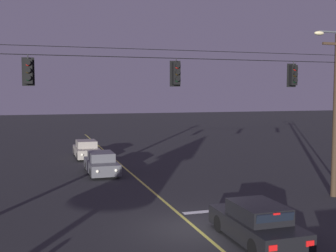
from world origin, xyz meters
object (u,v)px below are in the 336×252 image
at_px(traffic_light_left_inner, 176,73).
at_px(car_waiting_near_lane, 257,224).
at_px(traffic_light_leftmost, 28,71).
at_px(traffic_light_centre, 293,75).
at_px(car_oncoming_trailing, 87,150).
at_px(car_oncoming_lead, 101,164).

xyz_separation_m(traffic_light_left_inner, car_waiting_near_lane, (1.44, -4.62, -5.41)).
relative_size(traffic_light_leftmost, traffic_light_centre, 1.00).
distance_m(car_waiting_near_lane, car_oncoming_trailing, 21.55).
bearing_deg(traffic_light_centre, car_oncoming_trailing, 115.48).
bearing_deg(traffic_light_left_inner, car_waiting_near_lane, -72.69).
height_order(car_oncoming_lead, car_oncoming_trailing, same).
relative_size(traffic_light_leftmost, car_oncoming_lead, 0.28).
relative_size(car_waiting_near_lane, car_oncoming_trailing, 0.98).
relative_size(traffic_light_centre, car_oncoming_lead, 0.28).
relative_size(traffic_light_left_inner, car_oncoming_trailing, 0.28).
bearing_deg(car_oncoming_trailing, traffic_light_centre, -64.52).
bearing_deg(traffic_light_left_inner, traffic_light_leftmost, 180.00).
bearing_deg(traffic_light_left_inner, traffic_light_centre, 0.00).
bearing_deg(car_oncoming_lead, car_waiting_near_lane, -76.74).
xyz_separation_m(traffic_light_leftmost, car_oncoming_lead, (4.22, 9.55, -5.41)).
distance_m(traffic_light_leftmost, car_waiting_near_lane, 10.38).
bearing_deg(traffic_light_leftmost, car_waiting_near_lane, -31.45).
distance_m(traffic_light_leftmost, car_oncoming_lead, 11.76).
bearing_deg(traffic_light_centre, traffic_light_leftmost, 180.00).
height_order(car_waiting_near_lane, car_oncoming_lead, same).
distance_m(traffic_light_left_inner, car_oncoming_trailing, 17.62).
relative_size(traffic_light_centre, car_waiting_near_lane, 0.28).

